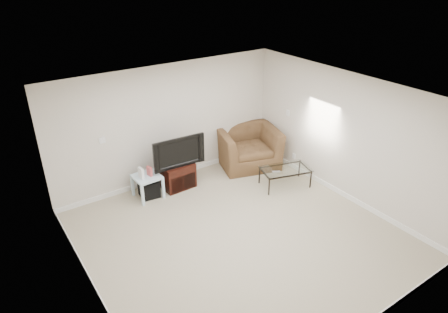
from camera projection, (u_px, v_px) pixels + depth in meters
floor at (239, 235)px, 6.94m from camera, size 5.00×5.00×0.00m
ceiling at (242, 98)px, 5.82m from camera, size 5.00×5.00×0.00m
wall_back at (168, 124)px, 8.22m from camera, size 5.00×0.02×2.50m
wall_left at (84, 226)px, 5.12m from camera, size 0.02×5.00×2.50m
wall_right at (345, 137)px, 7.65m from camera, size 0.02×5.00×2.50m
plate_back at (102, 140)px, 7.50m from camera, size 0.12×0.02×0.12m
plate_right_switch at (288, 113)px, 8.82m from camera, size 0.02×0.09×0.13m
plate_right_outlet at (294, 156)px, 9.02m from camera, size 0.02×0.08×0.12m
tv_stand at (178, 176)px, 8.29m from camera, size 0.66×0.47×0.54m
dvd_player at (178, 169)px, 8.18m from camera, size 0.36×0.26×0.05m
television at (177, 151)px, 8.01m from camera, size 1.03×0.26×0.63m
side_table at (148, 186)px, 7.96m from camera, size 0.52×0.52×0.48m
subwoofer at (149, 188)px, 8.02m from camera, size 0.40×0.40×0.36m
game_console at (141, 173)px, 7.72m from camera, size 0.06×0.16×0.22m
game_case at (150, 171)px, 7.83m from camera, size 0.07×0.15×0.19m
recliner at (248, 141)px, 9.07m from camera, size 1.53×1.22×1.17m
coffee_table at (285, 177)px, 8.38m from camera, size 1.13×0.83×0.40m
remote at (276, 172)px, 8.16m from camera, size 0.16×0.12×0.02m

